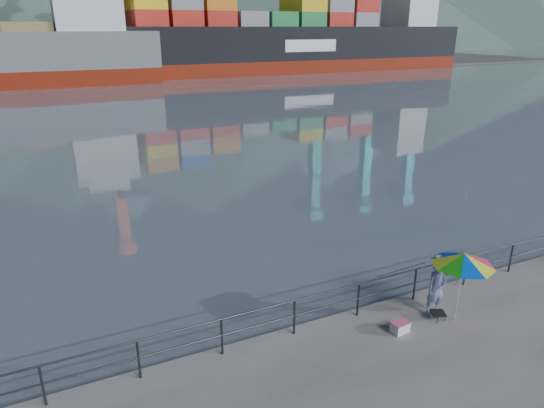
{
  "coord_description": "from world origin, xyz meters",
  "views": [
    {
      "loc": [
        -6.16,
        -7.84,
        7.62
      ],
      "look_at": [
        0.39,
        6.0,
        2.0
      ],
      "focal_mm": 32.0,
      "sensor_mm": 36.0,
      "label": 1
    }
  ],
  "objects": [
    {
      "name": "harbor_water",
      "position": [
        0.0,
        130.0,
        0.0
      ],
      "size": [
        500.0,
        280.0,
        0.0
      ],
      "primitive_type": "cube",
      "color": "slate",
      "rests_on": "ground"
    },
    {
      "name": "far_dock",
      "position": [
        10.0,
        93.0,
        0.0
      ],
      "size": [
        200.0,
        40.0,
        0.4
      ],
      "primitive_type": "cube",
      "color": "#514F4C",
      "rests_on": "ground"
    },
    {
      "name": "guardrail",
      "position": [
        0.0,
        1.7,
        0.52
      ],
      "size": [
        22.0,
        0.06,
        1.03
      ],
      "color": "#2D3033",
      "rests_on": "ground"
    },
    {
      "name": "container_stacks",
      "position": [
        35.04,
        93.5,
        3.21
      ],
      "size": [
        58.0,
        5.4,
        7.8
      ],
      "color": "#194CA5",
      "rests_on": "ground"
    },
    {
      "name": "fisherman",
      "position": [
        2.99,
        0.86,
        0.81
      ],
      "size": [
        0.62,
        0.44,
        1.63
      ],
      "primitive_type": "imported",
      "rotation": [
        0.0,
        0.0,
        -0.09
      ],
      "color": "navy",
      "rests_on": "ground"
    },
    {
      "name": "beach_umbrella",
      "position": [
        3.31,
        0.37,
        1.86
      ],
      "size": [
        1.76,
        1.76,
        2.03
      ],
      "color": "white",
      "rests_on": "ground"
    },
    {
      "name": "folding_stool",
      "position": [
        2.88,
        0.57,
        0.13
      ],
      "size": [
        0.48,
        0.48,
        0.24
      ],
      "color": "black",
      "rests_on": "ground"
    },
    {
      "name": "cooler_bag",
      "position": [
        1.57,
        0.57,
        0.13
      ],
      "size": [
        0.49,
        0.36,
        0.26
      ],
      "primitive_type": "cube",
      "rotation": [
        0.0,
        0.0,
        0.11
      ],
      "color": "silver",
      "rests_on": "ground"
    },
    {
      "name": "fishing_rod",
      "position": [
        2.66,
        2.01,
        0.0
      ],
      "size": [
        0.48,
        1.47,
        1.08
      ],
      "primitive_type": "cylinder",
      "rotation": [
        0.96,
        0.0,
        0.31
      ],
      "color": "black",
      "rests_on": "ground"
    },
    {
      "name": "container_ship",
      "position": [
        39.29,
        74.51,
        5.78
      ],
      "size": [
        66.87,
        11.14,
        18.1
      ],
      "color": "maroon",
      "rests_on": "ground"
    }
  ]
}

